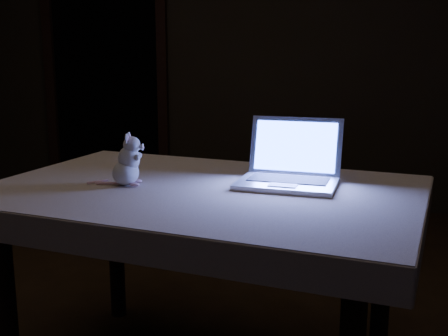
# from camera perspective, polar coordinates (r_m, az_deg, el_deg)

# --- Properties ---
(back_wall) EXTENTS (4.50, 0.04, 2.60)m
(back_wall) POSITION_cam_1_polar(r_m,az_deg,el_deg) (4.48, 1.41, 12.70)
(back_wall) COLOR black
(back_wall) RESTS_ON ground
(doorway) EXTENTS (1.06, 0.36, 2.13)m
(doorway) POSITION_cam_1_polar(r_m,az_deg,el_deg) (4.79, -11.87, 9.59)
(doorway) COLOR black
(doorway) RESTS_ON back_wall
(table) EXTENTS (1.54, 1.15, 0.75)m
(table) POSITION_cam_1_polar(r_m,az_deg,el_deg) (2.11, -2.19, -12.11)
(table) COLOR black
(table) RESTS_ON floor
(tablecloth) EXTENTS (1.60, 1.16, 0.10)m
(tablecloth) POSITION_cam_1_polar(r_m,az_deg,el_deg) (2.05, -3.49, -2.92)
(tablecloth) COLOR beige
(tablecloth) RESTS_ON table
(laptop) EXTENTS (0.38, 0.34, 0.24)m
(laptop) POSITION_cam_1_polar(r_m,az_deg,el_deg) (1.98, 6.46, 1.46)
(laptop) COLOR silver
(laptop) RESTS_ON tablecloth
(plush_mouse) EXTENTS (0.16, 0.16, 0.19)m
(plush_mouse) POSITION_cam_1_polar(r_m,az_deg,el_deg) (2.02, -10.00, 0.85)
(plush_mouse) COLOR silver
(plush_mouse) RESTS_ON tablecloth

